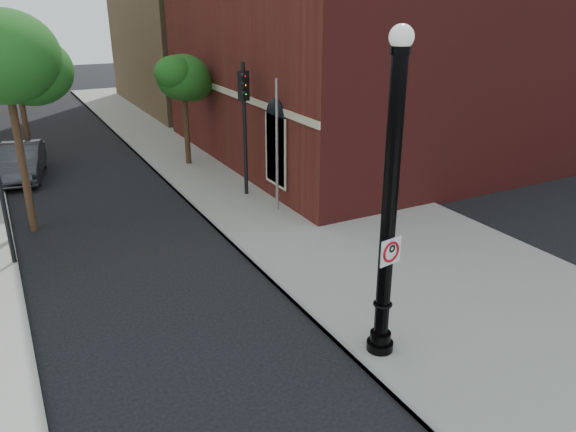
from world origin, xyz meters
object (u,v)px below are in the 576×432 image
lamppost (389,219)px  traffic_signal_right (244,108)px  no_parking_sign (391,251)px  parked_car (22,161)px

lamppost → traffic_signal_right: bearing=81.4°
lamppost → no_parking_sign: size_ratio=12.10×
lamppost → parked_car: bearing=108.5°
traffic_signal_right → lamppost: bearing=-115.9°
lamppost → traffic_signal_right: size_ratio=1.34×
lamppost → parked_car: size_ratio=1.53×
traffic_signal_right → parked_car: bearing=121.0°
lamppost → traffic_signal_right: 10.87m
parked_car → no_parking_sign: bearing=-61.7°
lamppost → parked_car: (-5.80, 17.36, -2.41)m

